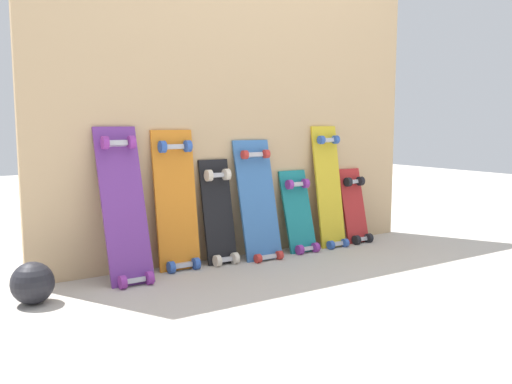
{
  "coord_description": "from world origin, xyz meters",
  "views": [
    {
      "loc": [
        -1.65,
        -2.64,
        0.77
      ],
      "look_at": [
        0.0,
        -0.07,
        0.38
      ],
      "focal_mm": 38.5,
      "sensor_mm": 36.0,
      "label": 1
    }
  ],
  "objects_px": {
    "skateboard_purple": "(125,211)",
    "rubber_ball": "(32,283)",
    "skateboard_black": "(219,217)",
    "skateboard_teal": "(299,217)",
    "skateboard_orange": "(177,206)",
    "skateboard_yellow": "(329,192)",
    "skateboard_red": "(355,211)",
    "skateboard_blue": "(259,206)"
  },
  "relations": [
    {
      "from": "skateboard_purple",
      "to": "rubber_ball",
      "type": "bearing_deg",
      "value": -164.5
    },
    {
      "from": "skateboard_purple",
      "to": "skateboard_black",
      "type": "bearing_deg",
      "value": 5.95
    },
    {
      "from": "skateboard_black",
      "to": "skateboard_teal",
      "type": "height_order",
      "value": "skateboard_black"
    },
    {
      "from": "skateboard_purple",
      "to": "skateboard_orange",
      "type": "distance_m",
      "value": 0.31
    },
    {
      "from": "skateboard_purple",
      "to": "skateboard_yellow",
      "type": "bearing_deg",
      "value": 2.35
    },
    {
      "from": "skateboard_black",
      "to": "rubber_ball",
      "type": "bearing_deg",
      "value": -169.65
    },
    {
      "from": "skateboard_black",
      "to": "skateboard_red",
      "type": "relative_size",
      "value": 1.17
    },
    {
      "from": "skateboard_blue",
      "to": "rubber_ball",
      "type": "bearing_deg",
      "value": -172.69
    },
    {
      "from": "skateboard_black",
      "to": "skateboard_blue",
      "type": "xyz_separation_m",
      "value": [
        0.24,
        -0.02,
        0.05
      ]
    },
    {
      "from": "skateboard_purple",
      "to": "skateboard_yellow",
      "type": "height_order",
      "value": "skateboard_purple"
    },
    {
      "from": "skateboard_purple",
      "to": "rubber_ball",
      "type": "xyz_separation_m",
      "value": [
        -0.46,
        -0.13,
        -0.25
      ]
    },
    {
      "from": "skateboard_orange",
      "to": "rubber_ball",
      "type": "distance_m",
      "value": 0.83
    },
    {
      "from": "skateboard_teal",
      "to": "skateboard_red",
      "type": "relative_size",
      "value": 1.02
    },
    {
      "from": "skateboard_black",
      "to": "skateboard_teal",
      "type": "distance_m",
      "value": 0.54
    },
    {
      "from": "skateboard_orange",
      "to": "rubber_ball",
      "type": "height_order",
      "value": "skateboard_orange"
    },
    {
      "from": "skateboard_black",
      "to": "skateboard_purple",
      "type": "bearing_deg",
      "value": -174.05
    },
    {
      "from": "skateboard_blue",
      "to": "skateboard_red",
      "type": "xyz_separation_m",
      "value": [
        0.76,
        0.02,
        -0.1
      ]
    },
    {
      "from": "skateboard_purple",
      "to": "skateboard_orange",
      "type": "xyz_separation_m",
      "value": [
        0.31,
        0.07,
        -0.01
      ]
    },
    {
      "from": "skateboard_yellow",
      "to": "skateboard_purple",
      "type": "bearing_deg",
      "value": -177.65
    },
    {
      "from": "skateboard_black",
      "to": "skateboard_yellow",
      "type": "xyz_separation_m",
      "value": [
        0.79,
        -0.0,
        0.09
      ]
    },
    {
      "from": "skateboard_orange",
      "to": "rubber_ball",
      "type": "bearing_deg",
      "value": -165.5
    },
    {
      "from": "skateboard_teal",
      "to": "skateboard_purple",
      "type": "bearing_deg",
      "value": -177.78
    },
    {
      "from": "skateboard_red",
      "to": "skateboard_teal",
      "type": "bearing_deg",
      "value": -178.78
    },
    {
      "from": "skateboard_yellow",
      "to": "rubber_ball",
      "type": "bearing_deg",
      "value": -174.21
    },
    {
      "from": "skateboard_black",
      "to": "skateboard_yellow",
      "type": "distance_m",
      "value": 0.79
    },
    {
      "from": "skateboard_blue",
      "to": "rubber_ball",
      "type": "xyz_separation_m",
      "value": [
        -1.26,
        -0.16,
        -0.21
      ]
    },
    {
      "from": "rubber_ball",
      "to": "skateboard_purple",
      "type": "bearing_deg",
      "value": 15.5
    },
    {
      "from": "skateboard_blue",
      "to": "skateboard_purple",
      "type": "bearing_deg",
      "value": -177.56
    },
    {
      "from": "skateboard_blue",
      "to": "skateboard_teal",
      "type": "xyz_separation_m",
      "value": [
        0.3,
        0.01,
        -0.09
      ]
    },
    {
      "from": "skateboard_orange",
      "to": "skateboard_blue",
      "type": "height_order",
      "value": "skateboard_orange"
    },
    {
      "from": "skateboard_orange",
      "to": "skateboard_teal",
      "type": "relative_size",
      "value": 1.44
    },
    {
      "from": "skateboard_blue",
      "to": "skateboard_red",
      "type": "height_order",
      "value": "skateboard_blue"
    },
    {
      "from": "skateboard_purple",
      "to": "skateboard_black",
      "type": "distance_m",
      "value": 0.56
    },
    {
      "from": "skateboard_red",
      "to": "skateboard_blue",
      "type": "bearing_deg",
      "value": -178.61
    },
    {
      "from": "skateboard_purple",
      "to": "skateboard_orange",
      "type": "relative_size",
      "value": 1.03
    },
    {
      "from": "skateboard_orange",
      "to": "skateboard_black",
      "type": "height_order",
      "value": "skateboard_orange"
    },
    {
      "from": "skateboard_purple",
      "to": "skateboard_yellow",
      "type": "relative_size",
      "value": 1.0
    },
    {
      "from": "skateboard_teal",
      "to": "skateboard_blue",
      "type": "bearing_deg",
      "value": -178.35
    },
    {
      "from": "skateboard_orange",
      "to": "skateboard_black",
      "type": "bearing_deg",
      "value": -3.05
    },
    {
      "from": "skateboard_black",
      "to": "skateboard_teal",
      "type": "bearing_deg",
      "value": -1.59
    },
    {
      "from": "skateboard_red",
      "to": "rubber_ball",
      "type": "distance_m",
      "value": 2.03
    },
    {
      "from": "skateboard_teal",
      "to": "rubber_ball",
      "type": "height_order",
      "value": "skateboard_teal"
    }
  ]
}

